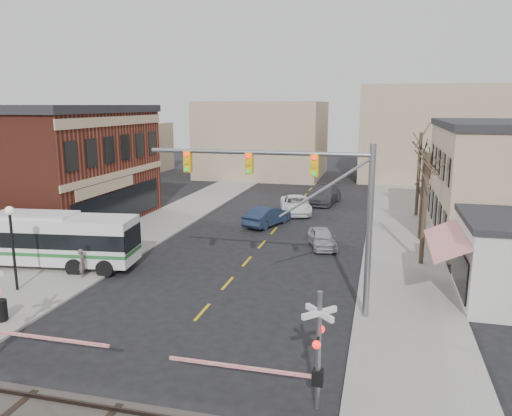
% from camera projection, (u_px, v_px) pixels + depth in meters
% --- Properties ---
extents(ground, '(160.00, 160.00, 0.00)m').
position_uv_depth(ground, '(186.00, 330.00, 21.68)').
color(ground, black).
rests_on(ground, ground).
extents(sidewalk_west, '(5.00, 60.00, 0.12)m').
position_uv_depth(sidewalk_west, '(171.00, 218.00, 42.94)').
color(sidewalk_west, gray).
rests_on(sidewalk_west, ground).
extents(sidewalk_east, '(5.00, 60.00, 0.12)m').
position_uv_depth(sidewalk_east, '(400.00, 231.00, 38.36)').
color(sidewalk_east, gray).
rests_on(sidewalk_east, ground).
extents(tree_east_a, '(0.28, 0.28, 6.75)m').
position_uv_depth(tree_east_a, '(424.00, 209.00, 29.83)').
color(tree_east_a, '#382B21').
rests_on(tree_east_a, sidewalk_east).
extents(tree_east_b, '(0.28, 0.28, 6.30)m').
position_uv_depth(tree_east_b, '(422.00, 196.00, 35.50)').
color(tree_east_b, '#382B21').
rests_on(tree_east_b, sidewalk_east).
extents(tree_east_c, '(0.28, 0.28, 7.20)m').
position_uv_depth(tree_east_c, '(419.00, 174.00, 42.95)').
color(tree_east_c, '#382B21').
rests_on(tree_east_c, sidewalk_east).
extents(transit_bus, '(12.44, 4.15, 3.14)m').
position_uv_depth(transit_bus, '(35.00, 238.00, 29.86)').
color(transit_bus, silver).
rests_on(transit_bus, ground).
extents(traffic_signal_mast, '(10.44, 0.30, 8.00)m').
position_uv_depth(traffic_signal_mast, '(306.00, 192.00, 22.43)').
color(traffic_signal_mast, gray).
rests_on(traffic_signal_mast, ground).
extents(rr_crossing_east, '(5.60, 1.36, 4.00)m').
position_uv_depth(rr_crossing_east, '(305.00, 351.00, 15.84)').
color(rr_crossing_east, gray).
rests_on(rr_crossing_east, ground).
extents(street_lamp, '(0.44, 0.44, 4.47)m').
position_uv_depth(street_lamp, '(11.00, 231.00, 25.47)').
color(street_lamp, black).
rests_on(street_lamp, sidewalk_west).
extents(trash_bin, '(0.60, 0.60, 0.96)m').
position_uv_depth(trash_bin, '(0.00, 310.00, 22.31)').
color(trash_bin, black).
rests_on(trash_bin, sidewalk_west).
extents(car_a, '(2.67, 4.25, 1.35)m').
position_uv_depth(car_a, '(322.00, 238.00, 34.14)').
color(car_a, '#9D9CA1').
rests_on(car_a, ground).
extents(car_b, '(3.23, 5.16, 1.61)m').
position_uv_depth(car_b, '(267.00, 216.00, 40.26)').
color(car_b, '#152136').
rests_on(car_b, ground).
extents(car_c, '(3.82, 6.07, 1.56)m').
position_uv_depth(car_c, '(296.00, 205.00, 44.86)').
color(car_c, white).
rests_on(car_c, ground).
extents(car_d, '(3.20, 6.04, 1.67)m').
position_uv_depth(car_d, '(325.00, 195.00, 49.30)').
color(car_d, '#38383C').
rests_on(car_d, ground).
extents(pedestrian_near, '(0.58, 0.70, 1.64)m').
position_uv_depth(pedestrian_near, '(82.00, 263.00, 27.85)').
color(pedestrian_near, '#5F4F4C').
rests_on(pedestrian_near, sidewalk_west).
extents(pedestrian_far, '(1.15, 1.13, 1.86)m').
position_uv_depth(pedestrian_far, '(76.00, 239.00, 32.34)').
color(pedestrian_far, '#2E3851').
rests_on(pedestrian_far, sidewalk_west).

